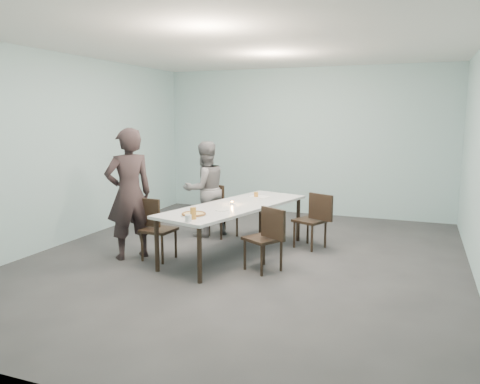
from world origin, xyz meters
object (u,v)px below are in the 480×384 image
(table, at_px, (235,209))
(diner_far, at_px, (205,189))
(beer_glass, at_px, (193,213))
(water_tumbler, at_px, (188,218))
(chair_far_right, at_px, (314,217))
(chair_near_right, at_px, (267,235))
(side_plate, at_px, (222,210))
(chair_far_left, at_px, (220,206))
(pizza, at_px, (194,214))
(tealight, at_px, (232,203))
(chair_near_left, at_px, (154,224))
(amber_tumbler, at_px, (256,195))
(diner_near, at_px, (129,194))

(table, distance_m, diner_far, 1.25)
(beer_glass, height_order, water_tumbler, beer_glass)
(beer_glass, bearing_deg, chair_far_right, 57.56)
(chair_near_right, height_order, side_plate, chair_near_right)
(chair_far_left, relative_size, chair_near_right, 1.00)
(pizza, relative_size, beer_glass, 2.27)
(table, height_order, side_plate, side_plate)
(beer_glass, bearing_deg, water_tumbler, -84.96)
(water_tumbler, bearing_deg, tealight, 86.78)
(chair_near_left, relative_size, diner_far, 0.54)
(table, height_order, chair_far_left, chair_far_left)
(diner_far, relative_size, pizza, 4.73)
(beer_glass, bearing_deg, side_plate, 79.55)
(table, height_order, water_tumbler, water_tumbler)
(chair_far_right, relative_size, side_plate, 4.83)
(chair_near_right, relative_size, tealight, 15.54)
(chair_far_right, distance_m, diner_far, 1.95)
(diner_far, height_order, side_plate, diner_far)
(chair_far_left, height_order, side_plate, chair_far_left)
(chair_far_right, relative_size, diner_far, 0.54)
(chair_near_left, xyz_separation_m, amber_tumbler, (1.08, 1.33, 0.29))
(table, height_order, chair_near_left, chair_near_left)
(chair_near_right, distance_m, chair_far_right, 1.34)
(chair_far_left, distance_m, chair_far_right, 1.70)
(chair_near_left, distance_m, chair_far_right, 2.42)
(side_plate, relative_size, tealight, 3.21)
(pizza, relative_size, amber_tumbler, 4.25)
(chair_far_right, height_order, pizza, chair_far_right)
(diner_near, xyz_separation_m, diner_far, (0.45, 1.55, -0.13))
(water_tumbler, bearing_deg, beer_glass, 95.04)
(chair_far_left, xyz_separation_m, diner_far, (-0.23, -0.10, 0.30))
(pizza, relative_size, tealight, 6.07)
(chair_far_right, distance_m, amber_tumbler, 0.99)
(pizza, xyz_separation_m, side_plate, (0.21, 0.44, -0.01))
(chair_far_left, height_order, chair_near_right, same)
(side_plate, relative_size, beer_glass, 1.20)
(diner_near, height_order, side_plate, diner_near)
(amber_tumbler, bearing_deg, side_plate, -94.14)
(table, relative_size, beer_glass, 18.30)
(chair_near_right, bearing_deg, water_tumbler, 70.68)
(table, bearing_deg, chair_far_right, 35.31)
(chair_far_left, relative_size, water_tumbler, 9.67)
(diner_far, distance_m, beer_glass, 2.10)
(table, xyz_separation_m, chair_near_left, (-1.01, -0.61, -0.19))
(side_plate, bearing_deg, diner_far, 123.74)
(chair_far_left, bearing_deg, chair_far_right, 21.02)
(water_tumbler, relative_size, amber_tumbler, 1.12)
(diner_far, bearing_deg, beer_glass, 58.52)
(chair_far_right, xyz_separation_m, diner_far, (-1.92, 0.14, 0.30))
(table, bearing_deg, chair_far_left, 124.55)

